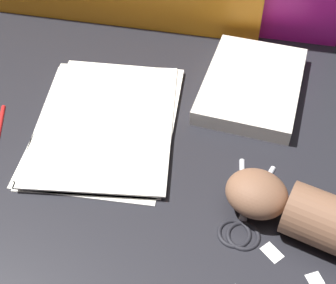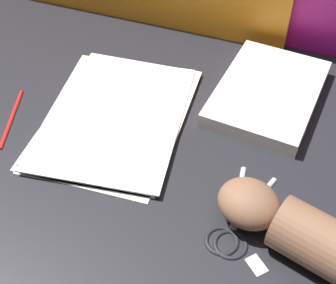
% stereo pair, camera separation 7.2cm
% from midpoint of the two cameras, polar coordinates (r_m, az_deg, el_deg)
% --- Properties ---
extents(ground_plane, '(6.00, 6.00, 0.00)m').
position_cam_midpoint_polar(ground_plane, '(0.77, 2.55, -2.66)').
color(ground_plane, black).
extents(paper_stack, '(0.26, 0.33, 0.01)m').
position_cam_midpoint_polar(paper_stack, '(0.84, -4.10, 2.99)').
color(paper_stack, white).
rests_on(paper_stack, ground_plane).
extents(book_closed, '(0.22, 0.28, 0.03)m').
position_cam_midpoint_polar(book_closed, '(0.90, 14.35, 5.68)').
color(book_closed, silver).
rests_on(book_closed, ground_plane).
extents(scissors, '(0.10, 0.18, 0.01)m').
position_cam_midpoint_polar(scissors, '(0.70, 10.99, -10.14)').
color(scissors, silver).
rests_on(scissors, ground_plane).
extents(hand_forearm, '(0.31, 0.19, 0.08)m').
position_cam_midpoint_polar(hand_forearm, '(0.68, 21.53, -11.81)').
color(hand_forearm, brown).
rests_on(hand_forearm, ground_plane).
extents(paper_scrap_side, '(0.03, 0.04, 0.00)m').
position_cam_midpoint_polar(paper_scrap_side, '(0.68, 13.85, -14.53)').
color(paper_scrap_side, white).
rests_on(paper_scrap_side, ground_plane).
extents(pen, '(0.04, 0.15, 0.01)m').
position_cam_midpoint_polar(pen, '(0.88, -16.38, 2.78)').
color(pen, red).
rests_on(pen, ground_plane).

